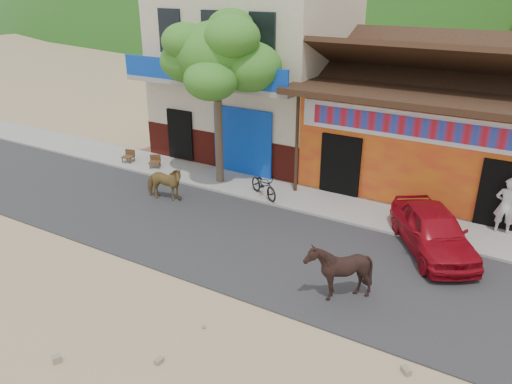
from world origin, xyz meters
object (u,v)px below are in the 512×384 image
cow_tan (164,183)px  scooter (264,185)px  tree (218,101)px  pedestrian (506,205)px  cow_dark (338,271)px  cafe_chair_right (154,157)px  red_car (433,230)px  cafe_chair_left (127,151)px

cow_tan → scooter: (2.84, 1.82, -0.11)m
tree → pedestrian: (9.42, 0.90, -2.15)m
cow_dark → cafe_chair_right: (-9.49, 4.43, -0.20)m
red_car → pedestrian: bearing=18.9°
scooter → cafe_chair_left: cafe_chair_left is taller
red_car → cafe_chair_left: red_car is taller
cow_tan → scooter: size_ratio=0.91×
tree → pedestrian: size_ratio=3.53×
tree → scooter: tree is taller
cow_tan → cafe_chair_left: cow_tan is taller
cow_tan → cafe_chair_right: cow_tan is taller
cafe_chair_right → cafe_chair_left: bearing=151.9°
scooter → cow_tan: bearing=152.4°
cafe_chair_left → tree: bearing=-9.9°
cow_tan → scooter: bearing=-71.6°
cow_tan → cafe_chair_right: bearing=33.3°
cow_dark → cow_tan: bearing=-106.0°
red_car → cafe_chair_left: bearing=141.7°
red_car → cafe_chair_right: size_ratio=4.15×
scooter → pedestrian: 7.46m
red_car → scooter: 5.82m
tree → cafe_chair_left: bearing=-177.5°
scooter → cafe_chair_right: bearing=116.8°
cow_tan → cafe_chair_right: (-2.28, 2.09, -0.08)m
tree → cow_tan: size_ratio=4.21×
red_car → scooter: bearing=138.9°
red_car → scooter: (-5.77, 0.74, -0.14)m
tree → scooter: (2.09, -0.41, -2.59)m
cow_tan → pedestrian: (10.18, 3.12, 0.33)m
tree → cafe_chair_right: bearing=-177.5°
red_car → cafe_chair_right: (-10.89, 1.02, -0.10)m
tree → red_car: tree is taller
scooter → tree: bearing=108.8°
cow_tan → red_car: red_car is taller
cafe_chair_left → scooter: bearing=-14.3°
scooter → cafe_chair_left: 6.50m
tree → red_car: (7.86, -1.15, -2.45)m
pedestrian → cafe_chair_left: bearing=-2.6°
cow_tan → pedestrian: size_ratio=0.84×
tree → cow_dark: 8.25m
red_car → pedestrian: (1.56, 2.05, 0.30)m
cow_dark → pedestrian: (2.96, 5.46, 0.20)m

